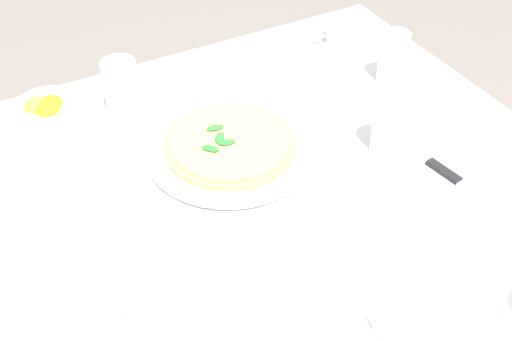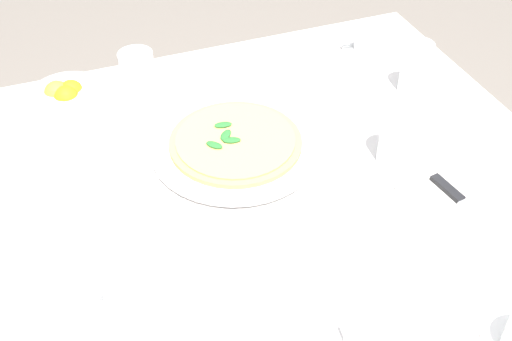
{
  "view_description": "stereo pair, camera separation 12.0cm",
  "coord_description": "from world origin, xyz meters",
  "px_view_note": "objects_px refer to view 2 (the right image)",
  "views": [
    {
      "loc": [
        0.7,
        -0.44,
        1.57
      ],
      "look_at": [
        -0.09,
        -0.01,
        0.78
      ],
      "focal_mm": 44.52,
      "sensor_mm": 36.0,
      "label": 1
    },
    {
      "loc": [
        0.75,
        -0.33,
        1.57
      ],
      "look_at": [
        -0.09,
        -0.01,
        0.78
      ],
      "focal_mm": 44.52,
      "sensor_mm": 36.0,
      "label": 2
    }
  ],
  "objects_px": {
    "coffee_cup_right_edge": "(370,39)",
    "water_glass_near_right": "(139,82)",
    "pizza": "(235,141)",
    "water_glass_near_left": "(415,70)",
    "pizza_plate": "(236,147)",
    "citrus_bowl": "(67,97)",
    "napkin_folded": "(464,210)",
    "water_glass_far_left": "(397,139)",
    "dinner_knife": "(467,206)",
    "coffee_cup_center_back": "(85,270)"
  },
  "relations": [
    {
      "from": "water_glass_near_left",
      "to": "dinner_knife",
      "type": "bearing_deg",
      "value": -17.56
    },
    {
      "from": "water_glass_far_left",
      "to": "citrus_bowl",
      "type": "bearing_deg",
      "value": -125.36
    },
    {
      "from": "dinner_knife",
      "to": "coffee_cup_center_back",
      "type": "bearing_deg",
      "value": -106.17
    },
    {
      "from": "water_glass_near_right",
      "to": "water_glass_far_left",
      "type": "relative_size",
      "value": 1.03
    },
    {
      "from": "napkin_folded",
      "to": "dinner_knife",
      "type": "height_order",
      "value": "dinner_knife"
    },
    {
      "from": "pizza_plate",
      "to": "napkin_folded",
      "type": "relative_size",
      "value": 1.41
    },
    {
      "from": "water_glass_near_right",
      "to": "napkin_folded",
      "type": "xyz_separation_m",
      "value": [
        0.54,
        0.46,
        -0.05
      ]
    },
    {
      "from": "citrus_bowl",
      "to": "coffee_cup_right_edge",
      "type": "bearing_deg",
      "value": 88.47
    },
    {
      "from": "water_glass_near_left",
      "to": "napkin_folded",
      "type": "bearing_deg",
      "value": -17.74
    },
    {
      "from": "coffee_cup_right_edge",
      "to": "water_glass_near_right",
      "type": "xyz_separation_m",
      "value": [
        0.02,
        -0.57,
        0.02
      ]
    },
    {
      "from": "pizza",
      "to": "dinner_knife",
      "type": "distance_m",
      "value": 0.45
    },
    {
      "from": "water_glass_far_left",
      "to": "napkin_folded",
      "type": "height_order",
      "value": "water_glass_far_left"
    },
    {
      "from": "pizza_plate",
      "to": "coffee_cup_right_edge",
      "type": "bearing_deg",
      "value": 119.87
    },
    {
      "from": "pizza_plate",
      "to": "water_glass_near_right",
      "type": "bearing_deg",
      "value": -148.68
    },
    {
      "from": "coffee_cup_center_back",
      "to": "pizza_plate",
      "type": "bearing_deg",
      "value": 124.15
    },
    {
      "from": "water_glass_near_left",
      "to": "coffee_cup_right_edge",
      "type": "bearing_deg",
      "value": -177.38
    },
    {
      "from": "pizza",
      "to": "water_glass_far_left",
      "type": "distance_m",
      "value": 0.32
    },
    {
      "from": "water_glass_far_left",
      "to": "water_glass_near_left",
      "type": "bearing_deg",
      "value": 140.96
    },
    {
      "from": "pizza_plate",
      "to": "citrus_bowl",
      "type": "relative_size",
      "value": 2.26
    },
    {
      "from": "coffee_cup_center_back",
      "to": "napkin_folded",
      "type": "relative_size",
      "value": 0.55
    },
    {
      "from": "water_glass_near_right",
      "to": "napkin_folded",
      "type": "bearing_deg",
      "value": 40.49
    },
    {
      "from": "coffee_cup_right_edge",
      "to": "napkin_folded",
      "type": "bearing_deg",
      "value": -11.18
    },
    {
      "from": "pizza_plate",
      "to": "water_glass_near_right",
      "type": "xyz_separation_m",
      "value": [
        -0.23,
        -0.14,
        0.05
      ]
    },
    {
      "from": "pizza",
      "to": "napkin_folded",
      "type": "xyz_separation_m",
      "value": [
        0.31,
        0.32,
        -0.01
      ]
    },
    {
      "from": "water_glass_far_left",
      "to": "citrus_bowl",
      "type": "height_order",
      "value": "water_glass_far_left"
    },
    {
      "from": "pizza",
      "to": "water_glass_near_left",
      "type": "height_order",
      "value": "water_glass_near_left"
    },
    {
      "from": "coffee_cup_right_edge",
      "to": "citrus_bowl",
      "type": "relative_size",
      "value": 0.87
    },
    {
      "from": "pizza_plate",
      "to": "citrus_bowl",
      "type": "height_order",
      "value": "citrus_bowl"
    },
    {
      "from": "coffee_cup_center_back",
      "to": "dinner_knife",
      "type": "height_order",
      "value": "coffee_cup_center_back"
    },
    {
      "from": "pizza",
      "to": "dinner_knife",
      "type": "bearing_deg",
      "value": 45.72
    },
    {
      "from": "water_glass_near_right",
      "to": "citrus_bowl",
      "type": "xyz_separation_m",
      "value": [
        -0.04,
        -0.15,
        -0.03
      ]
    },
    {
      "from": "water_glass_near_left",
      "to": "napkin_folded",
      "type": "xyz_separation_m",
      "value": [
        0.37,
        -0.12,
        -0.04
      ]
    },
    {
      "from": "water_glass_far_left",
      "to": "coffee_cup_center_back",
      "type": "bearing_deg",
      "value": -81.77
    },
    {
      "from": "pizza",
      "to": "napkin_folded",
      "type": "height_order",
      "value": "pizza"
    },
    {
      "from": "coffee_cup_right_edge",
      "to": "napkin_folded",
      "type": "xyz_separation_m",
      "value": [
        0.56,
        -0.11,
        -0.02
      ]
    },
    {
      "from": "coffee_cup_right_edge",
      "to": "coffee_cup_center_back",
      "type": "relative_size",
      "value": 0.99
    },
    {
      "from": "coffee_cup_center_back",
      "to": "dinner_knife",
      "type": "relative_size",
      "value": 0.67
    },
    {
      "from": "coffee_cup_center_back",
      "to": "pizza",
      "type": "bearing_deg",
      "value": 124.2
    },
    {
      "from": "pizza_plate",
      "to": "dinner_knife",
      "type": "bearing_deg",
      "value": 45.71
    },
    {
      "from": "napkin_folded",
      "to": "coffee_cup_right_edge",
      "type": "bearing_deg",
      "value": 158.31
    },
    {
      "from": "coffee_cup_right_edge",
      "to": "water_glass_near_right",
      "type": "height_order",
      "value": "water_glass_near_right"
    },
    {
      "from": "pizza_plate",
      "to": "water_glass_near_left",
      "type": "height_order",
      "value": "water_glass_near_left"
    },
    {
      "from": "water_glass_near_right",
      "to": "citrus_bowl",
      "type": "distance_m",
      "value": 0.16
    },
    {
      "from": "pizza_plate",
      "to": "napkin_folded",
      "type": "distance_m",
      "value": 0.45
    },
    {
      "from": "coffee_cup_center_back",
      "to": "napkin_folded",
      "type": "height_order",
      "value": "coffee_cup_center_back"
    },
    {
      "from": "pizza_plate",
      "to": "water_glass_near_left",
      "type": "distance_m",
      "value": 0.45
    },
    {
      "from": "pizza_plate",
      "to": "pizza",
      "type": "bearing_deg",
      "value": -121.14
    },
    {
      "from": "pizza",
      "to": "water_glass_near_right",
      "type": "xyz_separation_m",
      "value": [
        -0.23,
        -0.14,
        0.03
      ]
    },
    {
      "from": "coffee_cup_right_edge",
      "to": "water_glass_near_left",
      "type": "relative_size",
      "value": 1.09
    },
    {
      "from": "napkin_folded",
      "to": "citrus_bowl",
      "type": "xyz_separation_m",
      "value": [
        -0.58,
        -0.61,
        0.02
      ]
    }
  ]
}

